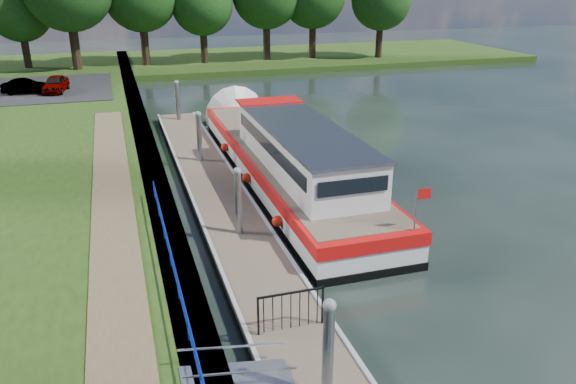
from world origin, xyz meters
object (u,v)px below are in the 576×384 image
object	(u,v)px
barge	(282,155)
car_a	(56,84)
pontoon	(217,195)
car_b	(26,86)

from	to	relation	value
barge	car_a	world-z (taller)	barge
pontoon	car_b	world-z (taller)	car_b
barge	car_a	size ratio (longest dim) A/B	5.78
pontoon	barge	distance (m)	4.18
pontoon	barge	xyz separation A→B (m)	(3.60, 1.94, 0.90)
barge	car_b	world-z (taller)	barge
barge	car_a	xyz separation A→B (m)	(-11.65, 21.23, 0.37)
barge	car_b	bearing A→B (deg)	123.01
barge	pontoon	bearing A→B (deg)	-151.64
pontoon	car_a	size ratio (longest dim) A/B	8.21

